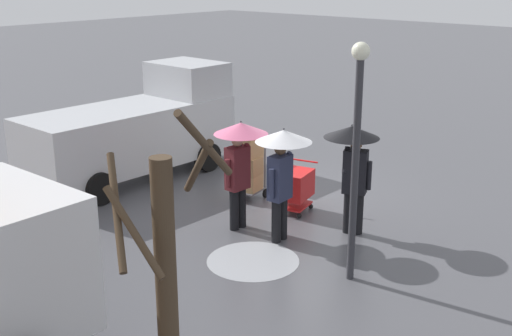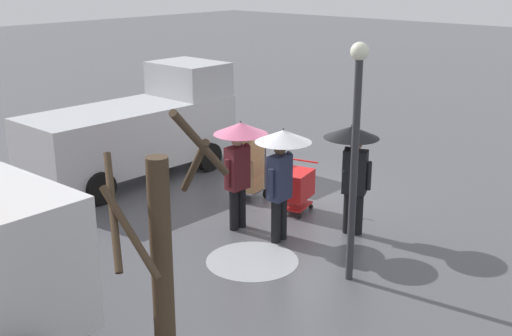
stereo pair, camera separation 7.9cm
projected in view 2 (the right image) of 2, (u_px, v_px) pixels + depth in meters
The scene contains 10 objects.
ground_plane at pixel (293, 197), 14.30m from camera, with size 90.00×90.00×0.00m, color #4C4C51.
slush_patch_under_van at pixel (252, 261), 11.22m from camera, with size 1.62×1.62×0.01m, color #999BA0.
cargo_van_parked_right at pixel (139, 128), 15.50m from camera, with size 2.23×5.35×2.60m.
shopping_cart_vendor at pixel (297, 186), 13.30m from camera, with size 0.73×0.93×1.02m.
hand_dolly_boxes at pixel (250, 162), 13.92m from camera, with size 0.63×0.78×1.53m.
pedestrian_pink_side at pixel (239, 150), 12.19m from camera, with size 1.04×1.04×2.15m.
pedestrian_black_side at pixel (353, 155), 11.95m from camera, with size 1.04×1.04×2.15m.
pedestrian_white_side at pixel (282, 159), 11.64m from camera, with size 1.04×1.04×2.15m.
bare_tree_near at pixel (163, 277), 6.92m from camera, with size 1.40×1.40×3.71m.
street_lamp at pixel (355, 140), 9.87m from camera, with size 0.28×0.28×3.86m.
Camera 2 is at (-8.35, 10.57, 4.92)m, focal length 45.06 mm.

